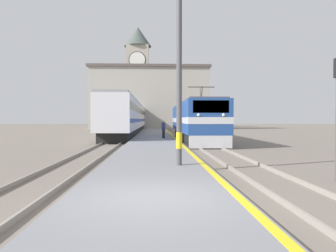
% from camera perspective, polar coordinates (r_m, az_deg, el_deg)
% --- Properties ---
extents(ground_plane, '(200.00, 200.00, 0.00)m').
position_cam_1_polar(ground_plane, '(37.10, -2.38, -1.83)').
color(ground_plane, '#70665B').
extents(platform, '(3.93, 140.00, 0.27)m').
position_cam_1_polar(platform, '(32.10, -2.38, -2.05)').
color(platform, slate).
rests_on(platform, ground).
extents(rail_track_near, '(2.83, 140.00, 0.16)m').
position_cam_1_polar(rail_track_near, '(32.31, 4.01, -2.22)').
color(rail_track_near, '#70665B').
rests_on(rail_track_near, ground).
extents(rail_track_far, '(2.83, 140.00, 0.16)m').
position_cam_1_polar(rail_track_far, '(32.28, -8.26, -2.23)').
color(rail_track_far, '#70665B').
rests_on(rail_track_far, ground).
extents(locomotive_train, '(2.92, 17.67, 4.45)m').
position_cam_1_polar(locomotive_train, '(29.59, 4.60, 0.86)').
color(locomotive_train, black).
rests_on(locomotive_train, ground).
extents(passenger_train, '(2.92, 48.60, 4.17)m').
position_cam_1_polar(passenger_train, '(48.94, -6.25, 1.51)').
color(passenger_train, black).
rests_on(passenger_train, ground).
extents(catenary_mast, '(2.99, 0.22, 7.44)m').
position_cam_1_polar(catenary_mast, '(12.10, 2.87, 11.66)').
color(catenary_mast, '#4C4C51').
rests_on(catenary_mast, platform).
extents(person_on_platform, '(0.34, 0.34, 1.57)m').
position_cam_1_polar(person_on_platform, '(29.04, -0.79, -0.51)').
color(person_on_platform, '#23232D').
rests_on(person_on_platform, platform).
extents(clock_tower, '(6.20, 6.20, 23.01)m').
position_cam_1_polar(clock_tower, '(75.96, -5.28, 9.10)').
color(clock_tower, '#ADA393').
rests_on(clock_tower, ground).
extents(station_building, '(23.71, 7.59, 12.44)m').
position_cam_1_polar(station_building, '(65.83, -3.24, 4.92)').
color(station_building, '#A8A399').
rests_on(station_building, ground).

